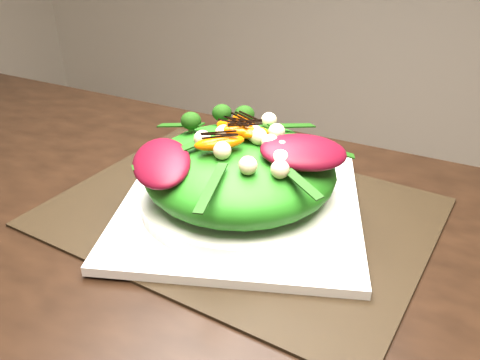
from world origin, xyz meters
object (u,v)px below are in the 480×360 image
at_px(placemat, 240,212).
at_px(salad_bowl, 240,197).
at_px(dining_table, 15,255).
at_px(lettuce_mound, 240,170).
at_px(orange_segment, 231,126).
at_px(plate_base, 240,207).

xyz_separation_m(placemat, salad_bowl, (0.00, 0.00, 0.02)).
bearing_deg(dining_table, salad_bowl, 40.00).
bearing_deg(lettuce_mound, dining_table, -140.00).
bearing_deg(orange_segment, salad_bowl, -38.92).
relative_size(plate_base, orange_segment, 5.19).
distance_m(dining_table, orange_segment, 0.30).
xyz_separation_m(dining_table, orange_segment, (0.19, 0.19, 0.13)).
relative_size(plate_base, salad_bowl, 1.20).
xyz_separation_m(dining_table, plate_base, (0.21, 0.18, 0.03)).
distance_m(placemat, salad_bowl, 0.02).
bearing_deg(orange_segment, placemat, -38.92).
xyz_separation_m(dining_table, salad_bowl, (0.21, 0.18, 0.04)).
distance_m(placemat, orange_segment, 0.11).
distance_m(plate_base, orange_segment, 0.10).
bearing_deg(salad_bowl, dining_table, -140.00).
distance_m(dining_table, plate_base, 0.27).
bearing_deg(orange_segment, lettuce_mound, -38.92).
bearing_deg(lettuce_mound, placemat, 0.00).
relative_size(plate_base, lettuce_mound, 1.27).
relative_size(placemat, lettuce_mound, 1.96).
bearing_deg(placemat, salad_bowl, 0.00).
bearing_deg(dining_table, plate_base, 40.00).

